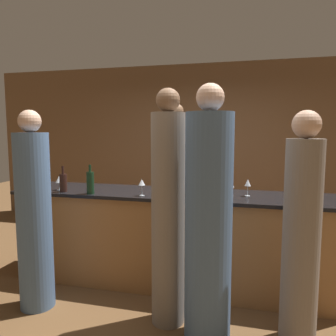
# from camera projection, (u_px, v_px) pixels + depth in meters

# --- Properties ---
(ground_plane) EXTENTS (14.00, 14.00, 0.00)m
(ground_plane) POSITION_uv_depth(u_px,v_px,m) (171.00, 283.00, 3.59)
(ground_plane) COLOR brown
(back_wall) EXTENTS (8.00, 0.06, 2.80)m
(back_wall) POSITION_uv_depth(u_px,v_px,m) (203.00, 146.00, 5.70)
(back_wall) COLOR brown
(back_wall) RESTS_ON ground_plane
(bar_counter) EXTENTS (3.43, 0.73, 1.01)m
(bar_counter) POSITION_uv_depth(u_px,v_px,m) (171.00, 238.00, 3.53)
(bar_counter) COLOR #996638
(bar_counter) RESTS_ON ground_plane
(bartender) EXTENTS (0.35, 0.35, 2.02)m
(bartender) POSITION_uv_depth(u_px,v_px,m) (176.00, 185.00, 4.38)
(bartender) COLOR #4C6B93
(bartender) RESTS_ON ground_plane
(guest_0) EXTENTS (0.28, 0.28, 1.81)m
(guest_0) POSITION_uv_depth(u_px,v_px,m) (301.00, 235.00, 2.51)
(guest_0) COLOR gray
(guest_0) RESTS_ON ground_plane
(guest_1) EXTENTS (0.31, 0.31, 1.85)m
(guest_1) POSITION_uv_depth(u_px,v_px,m) (34.00, 217.00, 3.02)
(guest_1) COLOR #4C6B93
(guest_1) RESTS_ON ground_plane
(guest_2) EXTENTS (0.37, 0.37, 2.01)m
(guest_2) POSITION_uv_depth(u_px,v_px,m) (208.00, 224.00, 2.55)
(guest_2) COLOR #4C6B93
(guest_2) RESTS_ON ground_plane
(guest_3) EXTENTS (0.28, 0.28, 2.01)m
(guest_3) POSITION_uv_depth(u_px,v_px,m) (168.00, 214.00, 2.77)
(guest_3) COLOR gray
(guest_3) RESTS_ON ground_plane
(wine_bottle_0) EXTENTS (0.08, 0.08, 0.31)m
(wine_bottle_0) POSITION_uv_depth(u_px,v_px,m) (90.00, 182.00, 3.39)
(wine_bottle_0) COLOR black
(wine_bottle_0) RESTS_ON bar_counter
(wine_bottle_1) EXTENTS (0.08, 0.08, 0.28)m
(wine_bottle_1) POSITION_uv_depth(u_px,v_px,m) (63.00, 182.00, 3.51)
(wine_bottle_1) COLOR black
(wine_bottle_1) RESTS_ON bar_counter
(wine_glass_0) EXTENTS (0.08, 0.08, 0.14)m
(wine_glass_0) POSITION_uv_depth(u_px,v_px,m) (292.00, 192.00, 2.88)
(wine_glass_0) COLOR silver
(wine_glass_0) RESTS_ON bar_counter
(wine_glass_1) EXTENTS (0.06, 0.06, 0.17)m
(wine_glass_1) POSITION_uv_depth(u_px,v_px,m) (172.00, 184.00, 3.26)
(wine_glass_1) COLOR silver
(wine_glass_1) RESTS_ON bar_counter
(wine_glass_2) EXTENTS (0.08, 0.08, 0.16)m
(wine_glass_2) POSITION_uv_depth(u_px,v_px,m) (59.00, 180.00, 3.61)
(wine_glass_2) COLOR silver
(wine_glass_2) RESTS_ON bar_counter
(wine_glass_3) EXTENTS (0.07, 0.07, 0.17)m
(wine_glass_3) POSITION_uv_depth(u_px,v_px,m) (142.00, 183.00, 3.29)
(wine_glass_3) COLOR silver
(wine_glass_3) RESTS_ON bar_counter
(wine_glass_4) EXTENTS (0.06, 0.06, 0.16)m
(wine_glass_4) POSITION_uv_depth(u_px,v_px,m) (231.00, 185.00, 3.29)
(wine_glass_4) COLOR silver
(wine_glass_4) RESTS_ON bar_counter
(wine_glass_5) EXTENTS (0.06, 0.06, 0.17)m
(wine_glass_5) POSITION_uv_depth(u_px,v_px,m) (248.00, 183.00, 3.27)
(wine_glass_5) COLOR silver
(wine_glass_5) RESTS_ON bar_counter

